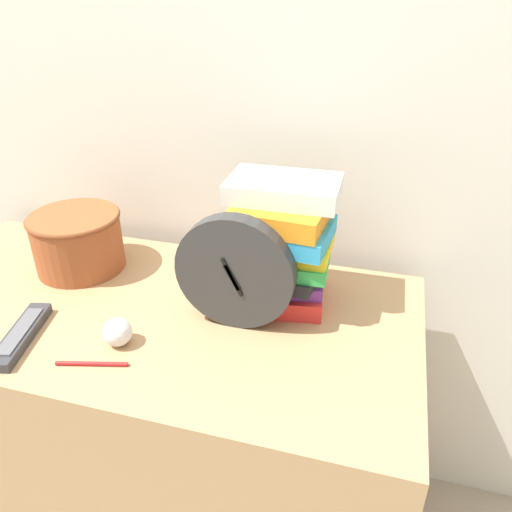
{
  "coord_description": "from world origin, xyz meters",
  "views": [
    {
      "loc": [
        0.47,
        -0.5,
        1.36
      ],
      "look_at": [
        0.23,
        0.34,
        0.87
      ],
      "focal_mm": 35.0,
      "sensor_mm": 36.0,
      "label": 1
    }
  ],
  "objects_px": {
    "basket": "(77,240)",
    "tv_remote": "(21,335)",
    "desk_clock": "(235,273)",
    "book_stack": "(275,247)",
    "pen": "(92,364)",
    "crumpled_paper_ball": "(118,332)"
  },
  "relations": [
    {
      "from": "book_stack",
      "to": "tv_remote",
      "type": "relative_size",
      "value": 1.39
    },
    {
      "from": "desk_clock",
      "to": "tv_remote",
      "type": "relative_size",
      "value": 1.21
    },
    {
      "from": "desk_clock",
      "to": "pen",
      "type": "xyz_separation_m",
      "value": [
        -0.22,
        -0.19,
        -0.12
      ]
    },
    {
      "from": "book_stack",
      "to": "basket",
      "type": "xyz_separation_m",
      "value": [
        -0.49,
        0.01,
        -0.06
      ]
    },
    {
      "from": "book_stack",
      "to": "crumpled_paper_ball",
      "type": "relative_size",
      "value": 4.89
    },
    {
      "from": "tv_remote",
      "to": "pen",
      "type": "bearing_deg",
      "value": -9.55
    },
    {
      "from": "tv_remote",
      "to": "basket",
      "type": "bearing_deg",
      "value": 98.68
    },
    {
      "from": "crumpled_paper_ball",
      "to": "tv_remote",
      "type": "bearing_deg",
      "value": -168.01
    },
    {
      "from": "basket",
      "to": "tv_remote",
      "type": "xyz_separation_m",
      "value": [
        0.04,
        -0.28,
        -0.06
      ]
    },
    {
      "from": "desk_clock",
      "to": "book_stack",
      "type": "bearing_deg",
      "value": 62.66
    },
    {
      "from": "tv_remote",
      "to": "crumpled_paper_ball",
      "type": "height_order",
      "value": "crumpled_paper_ball"
    },
    {
      "from": "desk_clock",
      "to": "crumpled_paper_ball",
      "type": "xyz_separation_m",
      "value": [
        -0.2,
        -0.12,
        -0.09
      ]
    },
    {
      "from": "book_stack",
      "to": "basket",
      "type": "height_order",
      "value": "book_stack"
    },
    {
      "from": "tv_remote",
      "to": "pen",
      "type": "height_order",
      "value": "tv_remote"
    },
    {
      "from": "book_stack",
      "to": "pen",
      "type": "height_order",
      "value": "book_stack"
    },
    {
      "from": "tv_remote",
      "to": "desk_clock",
      "type": "bearing_deg",
      "value": 23.03
    },
    {
      "from": "book_stack",
      "to": "pen",
      "type": "bearing_deg",
      "value": -131.95
    },
    {
      "from": "desk_clock",
      "to": "tv_remote",
      "type": "bearing_deg",
      "value": -156.97
    },
    {
      "from": "desk_clock",
      "to": "tv_remote",
      "type": "distance_m",
      "value": 0.44
    },
    {
      "from": "basket",
      "to": "tv_remote",
      "type": "relative_size",
      "value": 1.08
    },
    {
      "from": "basket",
      "to": "pen",
      "type": "xyz_separation_m",
      "value": [
        0.22,
        -0.31,
        -0.07
      ]
    },
    {
      "from": "book_stack",
      "to": "basket",
      "type": "relative_size",
      "value": 1.28
    }
  ]
}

